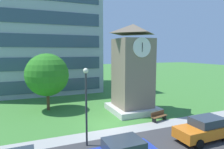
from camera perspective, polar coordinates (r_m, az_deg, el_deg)
ground_plane at (r=18.18m, az=-1.27°, el=-14.38°), size 160.00×160.00×0.00m
kerb_strip at (r=16.77m, az=0.83°, el=-16.24°), size 120.00×1.60×0.01m
office_building at (r=36.85m, az=-19.98°, el=11.07°), size 17.71×14.87×19.20m
clock_tower at (r=21.37m, az=6.01°, el=0.27°), size 4.79×4.79×9.39m
park_bench at (r=19.56m, az=13.37°, el=-11.59°), size 1.86×0.90×0.88m
street_lamp at (r=13.59m, az=-7.48°, el=-6.69°), size 0.36×0.36×5.43m
tree_streetside at (r=22.86m, az=-18.22°, el=-0.08°), size 4.72×4.72×6.34m
parked_car_orange at (r=16.63m, az=25.29°, el=-13.92°), size 4.62×2.06×1.69m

